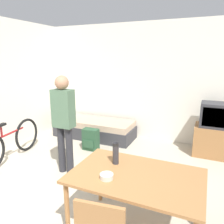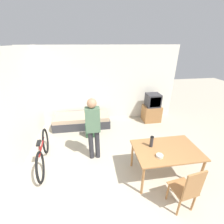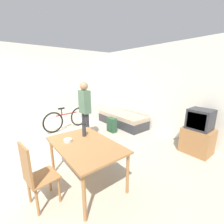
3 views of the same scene
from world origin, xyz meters
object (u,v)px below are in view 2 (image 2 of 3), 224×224
object	(u,v)px
tv	(152,109)
dining_table	(166,152)
wooden_chair	(188,189)
person_standing	(93,126)
thermos_flask	(152,141)
backpack	(91,130)
mate_bowl	(160,156)
bicycle	(43,152)
daybed	(82,121)

from	to	relation	value
tv	dining_table	xyz separation A→B (m)	(-0.74, -2.56, 0.17)
wooden_chair	person_standing	distance (m)	2.25
tv	thermos_flask	xyz separation A→B (m)	(-1.04, -2.42, 0.38)
dining_table	backpack	xyz separation A→B (m)	(-1.58, 1.81, -0.43)
wooden_chair	thermos_flask	world-z (taller)	wooden_chair
mate_bowl	dining_table	bearing A→B (deg)	37.92
wooden_chair	bicycle	distance (m)	3.17
daybed	thermos_flask	distance (m)	2.94
wooden_chair	tv	bearing A→B (deg)	77.63
daybed	bicycle	size ratio (longest dim) A/B	1.19
dining_table	bicycle	size ratio (longest dim) A/B	0.83
thermos_flask	mate_bowl	xyz separation A→B (m)	(0.04, -0.33, -0.11)
tv	bicycle	bearing A→B (deg)	-152.85
dining_table	backpack	world-z (taller)	dining_table
backpack	thermos_flask	bearing A→B (deg)	-52.41
dining_table	person_standing	bearing A→B (deg)	151.36
tv	person_standing	xyz separation A→B (m)	(-2.24, -1.74, 0.47)
wooden_chair	backpack	xyz separation A→B (m)	(-1.58, 2.60, -0.31)
mate_bowl	backpack	size ratio (longest dim) A/B	0.29
bicycle	mate_bowl	size ratio (longest dim) A/B	12.06
wooden_chair	backpack	bearing A→B (deg)	121.32
tv	person_standing	bearing A→B (deg)	-142.12
daybed	bicycle	world-z (taller)	bicycle
person_standing	dining_table	bearing A→B (deg)	-28.64
person_standing	thermos_flask	world-z (taller)	person_standing
daybed	backpack	bearing A→B (deg)	-67.41
tv	backpack	size ratio (longest dim) A/B	2.32
daybed	dining_table	world-z (taller)	dining_table
tv	bicycle	world-z (taller)	tv
bicycle	thermos_flask	bearing A→B (deg)	-14.56
wooden_chair	bicycle	xyz separation A→B (m)	(-2.75, 1.57, -0.19)
mate_bowl	daybed	bearing A→B (deg)	120.85
bicycle	mate_bowl	xyz separation A→B (m)	(2.49, -0.97, 0.41)
daybed	person_standing	world-z (taller)	person_standing
dining_table	wooden_chair	distance (m)	0.80
daybed	backpack	distance (m)	0.78
daybed	person_standing	size ratio (longest dim) A/B	1.19
tv	bicycle	distance (m)	3.92
tv	mate_bowl	xyz separation A→B (m)	(-0.99, -2.76, 0.27)
bicycle	backpack	distance (m)	1.56
bicycle	mate_bowl	bearing A→B (deg)	-21.28
wooden_chair	person_standing	xyz separation A→B (m)	(-1.51, 1.61, 0.42)
tv	thermos_flask	bearing A→B (deg)	-113.15
bicycle	person_standing	world-z (taller)	person_standing
daybed	backpack	size ratio (longest dim) A/B	4.23
person_standing	backpack	xyz separation A→B (m)	(-0.08, 0.99, -0.73)
mate_bowl	backpack	xyz separation A→B (m)	(-1.33, 2.00, -0.53)
bicycle	thermos_flask	world-z (taller)	thermos_flask
wooden_chair	thermos_flask	distance (m)	1.04
person_standing	tv	bearing A→B (deg)	37.88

